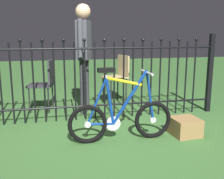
{
  "coord_description": "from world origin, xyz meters",
  "views": [
    {
      "loc": [
        -0.74,
        -3.25,
        1.3
      ],
      "look_at": [
        0.02,
        0.21,
        0.55
      ],
      "focal_mm": 43.29,
      "sensor_mm": 36.0,
      "label": 1
    }
  ],
  "objects_px": {
    "person_visitor": "(84,48)",
    "display_crate": "(185,127)",
    "chair_charcoal": "(45,81)",
    "chair_tan": "(118,74)",
    "bicycle": "(121,117)"
  },
  "relations": [
    {
      "from": "chair_charcoal",
      "to": "display_crate",
      "type": "distance_m",
      "value": 2.37
    },
    {
      "from": "display_crate",
      "to": "chair_tan",
      "type": "bearing_deg",
      "value": 104.18
    },
    {
      "from": "chair_tan",
      "to": "display_crate",
      "type": "xyz_separation_m",
      "value": [
        0.45,
        -1.79,
        -0.44
      ]
    },
    {
      "from": "person_visitor",
      "to": "chair_tan",
      "type": "bearing_deg",
      "value": 33.63
    },
    {
      "from": "bicycle",
      "to": "chair_charcoal",
      "type": "height_order",
      "value": "bicycle"
    },
    {
      "from": "chair_tan",
      "to": "person_visitor",
      "type": "xyz_separation_m",
      "value": [
        -0.68,
        -0.45,
        0.5
      ]
    },
    {
      "from": "chair_charcoal",
      "to": "display_crate",
      "type": "xyz_separation_m",
      "value": [
        1.76,
        -1.54,
        -0.4
      ]
    },
    {
      "from": "person_visitor",
      "to": "display_crate",
      "type": "relative_size",
      "value": 5.19
    },
    {
      "from": "bicycle",
      "to": "chair_tan",
      "type": "relative_size",
      "value": 1.45
    },
    {
      "from": "chair_charcoal",
      "to": "person_visitor",
      "type": "height_order",
      "value": "person_visitor"
    },
    {
      "from": "bicycle",
      "to": "chair_tan",
      "type": "xyz_separation_m",
      "value": [
        0.4,
        1.78,
        0.25
      ]
    },
    {
      "from": "chair_tan",
      "to": "chair_charcoal",
      "type": "bearing_deg",
      "value": -169.18
    },
    {
      "from": "chair_tan",
      "to": "person_visitor",
      "type": "bearing_deg",
      "value": -146.37
    },
    {
      "from": "chair_charcoal",
      "to": "person_visitor",
      "type": "relative_size",
      "value": 0.49
    },
    {
      "from": "chair_tan",
      "to": "display_crate",
      "type": "bearing_deg",
      "value": -75.82
    }
  ]
}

